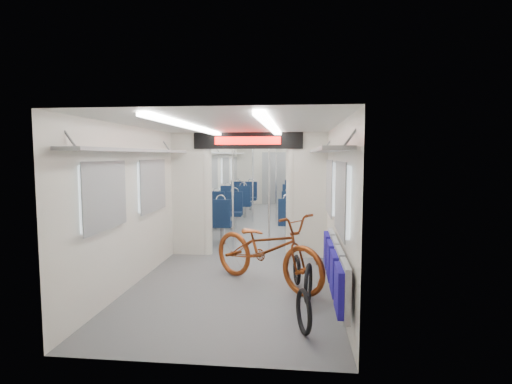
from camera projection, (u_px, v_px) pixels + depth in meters
The scene contains 14 objects.
carriage at pixel (258, 172), 9.14m from camera, with size 12.00×12.02×2.31m.
bicycle at pixel (266, 249), 5.77m from camera, with size 0.71×2.05×1.08m, color maroon.
flip_bench at pixel (335, 266), 4.69m from camera, with size 0.12×2.12×0.53m.
bike_hoop_a at pixel (304, 314), 4.20m from camera, with size 0.49×0.49×0.05m, color black.
bike_hoop_b at pixel (308, 285), 5.07m from camera, with size 0.52×0.52×0.05m, color black.
bike_hoop_c at pixel (297, 271), 5.81m from camera, with size 0.44×0.44×0.05m, color black.
seat_bay_near_left at pixel (219, 213), 9.40m from camera, with size 0.88×1.94×1.06m.
seat_bay_near_right at pixel (298, 212), 9.53m from camera, with size 0.88×1.92×1.05m.
seat_bay_far_left at pixel (240, 197), 12.91m from camera, with size 0.90×2.02×1.08m.
seat_bay_far_right at pixel (298, 196), 12.92m from camera, with size 0.94×2.22×1.14m.
stanchion_near_left at pixel (233, 192), 7.98m from camera, with size 0.04×0.04×2.30m, color silver.
stanchion_near_right at pixel (269, 193), 7.81m from camera, with size 0.04×0.04×2.30m, color silver.
stanchion_far_left at pixel (253, 182), 11.19m from camera, with size 0.04×0.04×2.30m, color silver.
stanchion_far_right at pixel (276, 181), 11.28m from camera, with size 0.04×0.04×2.30m, color silver.
Camera 1 is at (0.91, -9.37, 1.88)m, focal length 28.00 mm.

